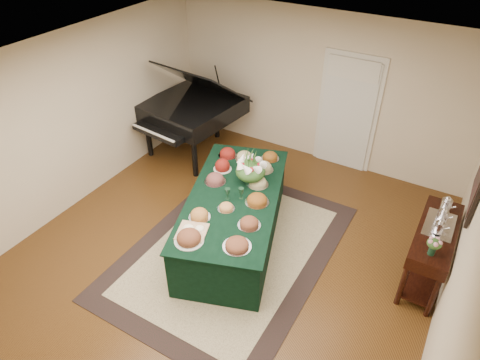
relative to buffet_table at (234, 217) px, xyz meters
The scene contains 13 objects.
ground 0.48m from the buffet_table, 74.36° to the right, with size 6.00×6.00×0.00m, color #321C0B.
area_rug 0.48m from the buffet_table, 66.93° to the right, with size 2.57×3.60×0.01m.
kitchen_doorway 2.87m from the buffet_table, 76.18° to the left, with size 1.05×0.07×2.10m.
buffet_table is the anchor object (origin of this frame).
food_platters 0.45m from the buffet_table, 119.41° to the left, with size 1.48×2.45×0.13m.
cutting_board 0.99m from the buffet_table, 94.28° to the right, with size 0.46×0.46×0.10m.
green_goblets 0.49m from the buffet_table, 53.04° to the right, with size 0.23×0.18×0.18m.
floral_centerpiece 0.75m from the buffet_table, 81.40° to the left, with size 0.44×0.44×0.44m.
grand_piano 2.63m from the buffet_table, 138.20° to the left, with size 1.76×1.93×1.81m.
wicker_basket 1.45m from the buffet_table, 131.41° to the left, with size 0.41×0.41×0.26m, color #9F6940.
mahogany_sideboard 2.64m from the buffet_table, 12.64° to the left, with size 0.45×1.34×0.88m.
tea_service 2.73m from the buffet_table, 15.28° to the left, with size 0.34×0.58×0.30m.
pink_bouquet 2.64m from the buffet_table, ahead, with size 0.18×0.18×0.23m.
Camera 1 is at (2.36, -3.75, 4.42)m, focal length 32.00 mm.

